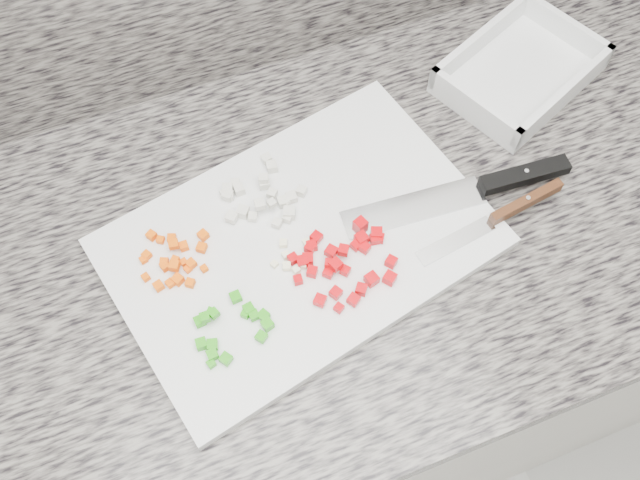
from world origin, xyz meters
The scene contains 11 objects.
cabinet centered at (0.00, 1.44, 0.43)m, with size 3.92×0.62×0.86m, color white.
countertop centered at (0.00, 1.44, 0.88)m, with size 3.96×0.64×0.04m, color #67625A.
cutting_board centered at (0.02, 1.43, 0.91)m, with size 0.47×0.31×0.02m, color silver.
carrot_pile centered at (-0.13, 1.46, 0.92)m, with size 0.10×0.10×0.02m.
onion_pile centered at (0.00, 1.50, 0.92)m, with size 0.12×0.11×0.02m.
green_pepper_pile centered at (-0.10, 1.35, 0.92)m, with size 0.09×0.09×0.02m.
red_pepper_pile centered at (0.06, 1.38, 0.92)m, with size 0.13×0.11×0.02m.
garlic_pile centered at (0.00, 1.41, 0.92)m, with size 0.06×0.05×0.01m.
chef_knife centered at (0.28, 1.41, 0.92)m, with size 0.31×0.06×0.02m.
paring_knife centered at (0.29, 1.37, 0.92)m, with size 0.22×0.05×0.02m.
tray centered at (0.42, 1.57, 0.92)m, with size 0.27×0.23×0.05m.
Camera 1 is at (-0.11, 1.02, 1.71)m, focal length 40.00 mm.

